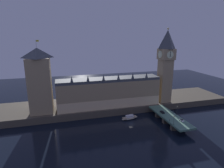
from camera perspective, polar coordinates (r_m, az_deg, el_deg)
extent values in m
plane|color=black|center=(149.11, 5.76, -12.08)|extent=(400.00, 400.00, 0.00)
cube|color=#4C4438|center=(181.84, 1.38, -6.01)|extent=(220.00, 42.00, 5.78)
cube|color=tan|center=(165.28, -0.91, -2.87)|extent=(89.60, 16.44, 22.92)
cube|color=beige|center=(160.04, -0.15, -6.24)|extent=(89.60, 0.20, 8.25)
cube|color=#42474C|center=(161.97, -0.92, 1.41)|extent=(89.60, 15.13, 2.40)
cone|color=#42474C|center=(149.71, -12.20, 1.46)|extent=(2.40, 2.40, 5.04)
cone|color=#42474C|center=(150.86, -7.35, 1.76)|extent=(2.40, 2.40, 5.04)
cone|color=#42474C|center=(153.07, -2.60, 2.05)|extent=(2.40, 2.40, 5.04)
cone|color=#42474C|center=(156.30, 1.98, 2.32)|extent=(2.40, 2.40, 5.04)
cone|color=#42474C|center=(160.50, 6.36, 2.56)|extent=(2.40, 2.40, 5.04)
cone|color=#42474C|center=(165.57, 10.49, 2.77)|extent=(2.40, 2.40, 5.04)
cube|color=tan|center=(181.41, 15.69, 0.93)|extent=(10.50, 10.50, 39.89)
cube|color=tan|center=(177.51, 16.23, 8.73)|extent=(12.38, 12.38, 9.69)
cylinder|color=beige|center=(172.17, 17.33, 8.49)|extent=(6.46, 0.25, 6.46)
cylinder|color=beige|center=(182.91, 15.20, 8.95)|extent=(6.46, 0.25, 6.46)
cylinder|color=beige|center=(180.86, 17.96, 8.70)|extent=(0.25, 6.46, 6.46)
cylinder|color=beige|center=(174.31, 14.44, 8.76)|extent=(0.25, 6.46, 6.46)
cube|color=black|center=(171.97, 17.37, 8.65)|extent=(0.36, 0.10, 4.85)
pyramid|color=#42474C|center=(176.82, 16.53, 12.93)|extent=(12.38, 12.38, 16.38)
sphere|color=gold|center=(176.91, 16.75, 15.84)|extent=(1.60, 1.60, 1.60)
cube|color=tan|center=(159.99, -21.03, -0.45)|extent=(17.32, 17.32, 44.37)
pyramid|color=#42474C|center=(155.81, -21.89, 8.82)|extent=(17.66, 17.66, 7.56)
cylinder|color=#99999E|center=(155.42, -22.13, 11.31)|extent=(0.24, 0.24, 6.00)
cube|color=gold|center=(155.24, -21.79, 12.11)|extent=(2.00, 0.08, 1.20)
cube|color=#4C7560|center=(155.85, 17.15, -9.42)|extent=(13.18, 46.00, 1.40)
cube|color=#4C4438|center=(148.46, 19.46, -12.08)|extent=(11.21, 3.20, 4.36)
cube|color=#4C4438|center=(157.00, 17.07, -10.39)|extent=(11.21, 3.20, 4.36)
cube|color=#4C4438|center=(165.90, 14.95, -8.86)|extent=(11.21, 3.20, 4.36)
cube|color=black|center=(158.84, 15.06, -8.27)|extent=(1.94, 4.68, 0.97)
cube|color=black|center=(158.57, 15.08, -8.04)|extent=(1.59, 2.11, 0.45)
cylinder|color=black|center=(159.68, 14.51, -8.25)|extent=(0.22, 0.64, 0.64)
cylinder|color=black|center=(160.56, 15.08, -8.16)|extent=(0.22, 0.64, 0.64)
cylinder|color=black|center=(157.38, 15.03, -8.62)|extent=(0.22, 0.64, 0.64)
cylinder|color=black|center=(158.27, 15.61, -8.53)|extent=(0.22, 0.64, 0.64)
cube|color=white|center=(148.54, 20.46, -10.38)|extent=(1.93, 3.84, 0.83)
cube|color=black|center=(148.29, 20.48, -10.15)|extent=(1.58, 1.73, 0.45)
cylinder|color=black|center=(148.30, 21.01, -10.59)|extent=(0.22, 0.64, 0.64)
cylinder|color=black|center=(147.28, 20.42, -10.71)|extent=(0.22, 0.64, 0.64)
cylinder|color=black|center=(150.03, 20.47, -10.24)|extent=(0.22, 0.64, 0.64)
cylinder|color=black|center=(149.02, 19.89, -10.36)|extent=(0.22, 0.64, 0.64)
cylinder|color=black|center=(145.51, 17.14, -10.69)|extent=(0.28, 0.28, 0.87)
cylinder|color=#47384C|center=(145.18, 17.16, -10.40)|extent=(0.38, 0.38, 0.73)
sphere|color=tan|center=(144.99, 17.18, -10.23)|extent=(0.24, 0.24, 0.24)
cylinder|color=black|center=(161.80, 18.10, -8.17)|extent=(0.28, 0.28, 0.85)
cylinder|color=navy|center=(161.51, 18.12, -7.91)|extent=(0.38, 0.38, 0.70)
sphere|color=tan|center=(161.34, 18.14, -7.76)|extent=(0.23, 0.23, 0.23)
cylinder|color=#2D3333|center=(141.18, 18.22, -11.66)|extent=(0.56, 0.56, 0.50)
cylinder|color=#2D3333|center=(139.90, 18.32, -10.53)|extent=(0.18, 0.18, 5.62)
sphere|color=#F9E5A3|center=(138.56, 18.43, -9.27)|extent=(0.60, 0.60, 0.60)
sphere|color=#F9E5A3|center=(138.46, 18.26, -9.43)|extent=(0.44, 0.44, 0.44)
sphere|color=#F9E5A3|center=(138.94, 18.57, -9.37)|extent=(0.44, 0.44, 0.44)
cylinder|color=#2D3333|center=(158.74, 19.09, -8.76)|extent=(0.56, 0.56, 0.50)
cylinder|color=#2D3333|center=(157.54, 19.19, -7.68)|extent=(0.18, 0.18, 5.95)
sphere|color=#F9E5A3|center=(156.30, 19.29, -6.48)|extent=(0.60, 0.60, 0.60)
sphere|color=#F9E5A3|center=(156.17, 19.15, -6.63)|extent=(0.44, 0.44, 0.44)
sphere|color=#F9E5A3|center=(156.67, 19.42, -6.58)|extent=(0.44, 0.44, 0.44)
ellipsoid|color=#B2A893|center=(156.98, 5.40, -10.31)|extent=(14.71, 6.54, 1.74)
cube|color=tan|center=(156.65, 5.40, -10.04)|extent=(12.89, 5.41, 0.24)
cube|color=silver|center=(156.24, 5.41, -9.71)|extent=(6.74, 3.67, 1.74)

